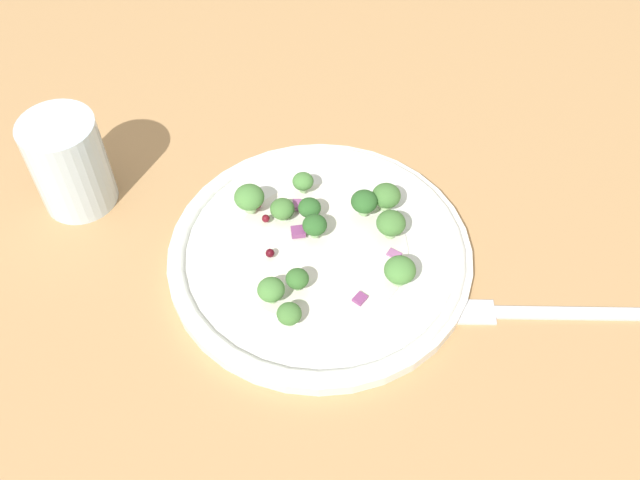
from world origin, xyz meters
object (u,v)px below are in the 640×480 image
broccoli_floret_0 (303,182)px  plate (320,253)px  fork (548,312)px  broccoli_floret_2 (282,209)px  broccoli_floret_1 (315,225)px  water_glass (69,163)px

broccoli_floret_0 → plate: bearing=-143.8°
broccoli_floret_0 → fork: 24.55cm
broccoli_floret_2 → fork: size_ratio=0.13×
plate → fork: size_ratio=1.51×
plate → broccoli_floret_1: size_ratio=12.31×
broccoli_floret_2 → fork: 24.76cm
broccoli_floret_1 → fork: (1.21, -20.98, -3.03)cm
plate → broccoli_floret_0: broccoli_floret_0 is taller
plate → broccoli_floret_2: bearing=65.9°
plate → broccoli_floret_2: 5.27cm
broccoli_floret_0 → broccoli_floret_2: 3.56cm
water_glass → broccoli_floret_2: bearing=-77.8°
broccoli_floret_1 → water_glass: bearing=97.5°
fork → water_glass: bearing=95.5°
broccoli_floret_2 → water_glass: water_glass is taller
fork → broccoli_floret_2: bearing=90.2°
broccoli_floret_0 → broccoli_floret_2: bearing=171.8°
fork → broccoli_floret_1: bearing=93.3°
broccoli_floret_2 → fork: bearing=-89.8°
broccoli_floret_1 → broccoli_floret_2: (1.14, 3.67, -0.72)cm
broccoli_floret_0 → broccoli_floret_1: size_ratio=0.91×
plate → water_glass: 24.38cm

